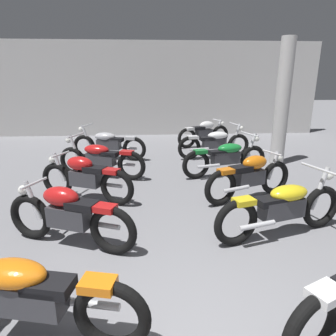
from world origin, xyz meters
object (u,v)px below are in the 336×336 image
at_px(motorcycle_left_row_0, 25,294).
at_px(motorcycle_right_row_1, 283,207).
at_px(motorcycle_left_row_3, 100,158).
at_px(motorcycle_right_row_3, 226,157).
at_px(motorcycle_left_row_4, 108,144).
at_px(motorcycle_left_row_2, 85,177).
at_px(motorcycle_left_row_1, 68,215).
at_px(motorcycle_right_row_2, 250,176).
at_px(support_pillar, 282,103).
at_px(motorcycle_right_row_5, 204,133).
at_px(motorcycle_right_row_4, 215,143).

distance_m(motorcycle_left_row_0, motorcycle_right_row_1, 3.39).
relative_size(motorcycle_left_row_3, motorcycle_right_row_3, 0.98).
bearing_deg(motorcycle_left_row_4, motorcycle_left_row_2, -91.25).
distance_m(motorcycle_left_row_1, motorcycle_right_row_2, 3.32).
xyz_separation_m(motorcycle_left_row_0, motorcycle_right_row_2, (2.97, 3.01, 0.01)).
relative_size(motorcycle_left_row_0, motorcycle_left_row_1, 1.14).
relative_size(motorcycle_left_row_0, motorcycle_left_row_4, 1.01).
height_order(support_pillar, motorcycle_left_row_0, support_pillar).
relative_size(motorcycle_left_row_1, motorcycle_right_row_5, 1.00).
xyz_separation_m(motorcycle_left_row_0, motorcycle_left_row_2, (-0.10, 3.16, 0.01)).
distance_m(motorcycle_right_row_1, motorcycle_right_row_4, 4.51).
xyz_separation_m(motorcycle_right_row_1, motorcycle_right_row_3, (-0.08, 2.86, 0.00)).
relative_size(motorcycle_left_row_3, motorcycle_right_row_4, 0.96).
relative_size(support_pillar, motorcycle_left_row_0, 1.50).
height_order(motorcycle_left_row_0, motorcycle_left_row_4, same).
bearing_deg(motorcycle_right_row_3, motorcycle_left_row_1, -134.76).
relative_size(motorcycle_left_row_1, motorcycle_left_row_2, 1.01).
distance_m(motorcycle_left_row_1, motorcycle_right_row_5, 6.82).
xyz_separation_m(motorcycle_left_row_0, motorcycle_right_row_4, (2.99, 6.13, 0.00)).
distance_m(motorcycle_left_row_3, motorcycle_right_row_3, 2.92).
bearing_deg(motorcycle_left_row_3, motorcycle_right_row_1, -44.50).
bearing_deg(motorcycle_left_row_4, motorcycle_right_row_5, 26.28).
bearing_deg(motorcycle_right_row_2, motorcycle_left_row_1, -153.89).
relative_size(motorcycle_right_row_2, motorcycle_right_row_3, 0.88).
height_order(motorcycle_right_row_1, motorcycle_right_row_2, motorcycle_right_row_1).
height_order(motorcycle_right_row_1, motorcycle_right_row_5, motorcycle_right_row_1).
distance_m(motorcycle_left_row_0, motorcycle_right_row_4, 6.82).
xyz_separation_m(motorcycle_left_row_4, motorcycle_right_row_5, (3.01, 1.49, 0.01)).
height_order(motorcycle_left_row_4, motorcycle_right_row_3, same).
distance_m(motorcycle_right_row_3, motorcycle_right_row_5, 3.20).
xyz_separation_m(motorcycle_left_row_2, motorcycle_right_row_3, (3.00, 1.32, -0.01)).
bearing_deg(motorcycle_right_row_1, motorcycle_right_row_4, 89.83).
bearing_deg(motorcycle_right_row_2, motorcycle_right_row_3, 92.97).
distance_m(motorcycle_left_row_2, motorcycle_right_row_2, 3.08).
bearing_deg(support_pillar, motorcycle_left_row_0, -130.00).
bearing_deg(motorcycle_right_row_2, motorcycle_left_row_4, 133.39).
bearing_deg(motorcycle_right_row_1, support_pillar, 67.68).
xyz_separation_m(support_pillar, motorcycle_left_row_2, (-4.63, -2.23, -1.14)).
bearing_deg(motorcycle_right_row_2, motorcycle_right_row_1, -89.74).
xyz_separation_m(motorcycle_left_row_1, motorcycle_left_row_3, (-0.01, 3.01, -0.01)).
xyz_separation_m(motorcycle_left_row_1, motorcycle_right_row_4, (3.00, 4.58, -0.01)).
bearing_deg(motorcycle_left_row_1, motorcycle_right_row_5, 64.02).
xyz_separation_m(motorcycle_left_row_3, motorcycle_right_row_2, (2.99, -1.55, 0.01)).
bearing_deg(motorcycle_right_row_5, motorcycle_left_row_0, -111.18).
bearing_deg(support_pillar, motorcycle_right_row_2, -123.13).
relative_size(motorcycle_left_row_4, motorcycle_right_row_3, 1.00).
height_order(motorcycle_left_row_0, motorcycle_right_row_3, same).
height_order(motorcycle_right_row_1, motorcycle_right_row_3, same).
height_order(support_pillar, motorcycle_right_row_3, support_pillar).
bearing_deg(support_pillar, motorcycle_left_row_3, -169.58).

